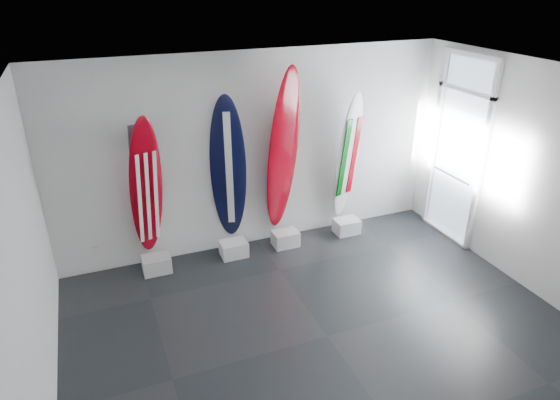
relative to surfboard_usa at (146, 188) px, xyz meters
name	(u,v)px	position (x,y,z in m)	size (l,w,h in m)	color
floor	(327,336)	(1.66, -2.28, -1.29)	(6.00, 6.00, 0.00)	black
ceiling	(340,85)	(1.66, -2.28, 1.71)	(6.00, 6.00, 0.00)	white
wall_back	(256,153)	(1.66, 0.22, 0.21)	(6.00, 6.00, 0.00)	white
wall_front	(514,397)	(1.66, -4.78, 0.21)	(6.00, 6.00, 0.00)	white
wall_left	(23,287)	(-1.34, -2.28, 0.21)	(5.00, 5.00, 0.00)	white
wall_right	(543,184)	(4.66, -2.28, 0.21)	(5.00, 5.00, 0.00)	white
display_block_usa	(157,264)	(0.00, -0.10, -1.17)	(0.40, 0.30, 0.24)	silver
surfboard_usa	(146,188)	(0.00, 0.00, 0.00)	(0.48, 0.08, 2.11)	#91020F
display_block_navy	(234,249)	(1.17, -0.10, -1.17)	(0.40, 0.30, 0.24)	silver
surfboard_navy	(228,170)	(1.17, 0.00, 0.09)	(0.52, 0.08, 2.29)	black
display_block_swiss	(285,238)	(2.02, -0.10, -1.17)	(0.40, 0.30, 0.24)	silver
surfboard_swiss	(283,152)	(2.02, 0.00, 0.25)	(0.59, 0.08, 2.61)	#91020F
display_block_italy	(347,226)	(3.12, -0.10, -1.17)	(0.40, 0.30, 0.24)	silver
surfboard_italy	(348,157)	(3.12, 0.00, 0.02)	(0.49, 0.08, 2.15)	white
wall_outlet	(96,251)	(-0.79, 0.20, -0.94)	(0.09, 0.02, 0.13)	silver
glass_door	(458,152)	(4.63, -0.73, 0.14)	(0.12, 1.16, 2.85)	white
balcony	(512,194)	(5.96, -0.73, -0.79)	(2.80, 2.20, 1.20)	slate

